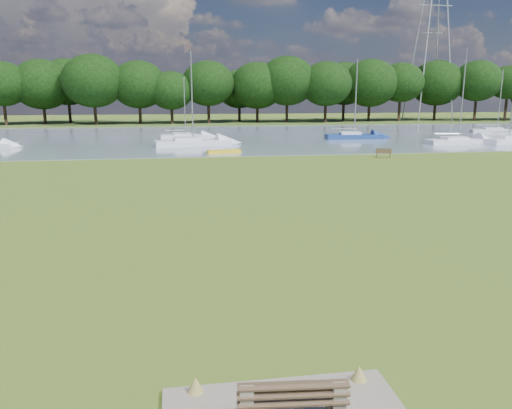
{
  "coord_description": "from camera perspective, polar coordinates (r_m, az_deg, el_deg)",
  "views": [
    {
      "loc": [
        -1.69,
        -20.86,
        5.48
      ],
      "look_at": [
        1.31,
        -2.0,
        1.17
      ],
      "focal_mm": 35.0,
      "sensor_mm": 36.0,
      "label": 1
    }
  ],
  "objects": [
    {
      "name": "ground",
      "position": [
        21.63,
        -4.28,
        -2.0
      ],
      "size": [
        220.0,
        220.0,
        0.0
      ],
      "primitive_type": "plane",
      "color": "olive"
    },
    {
      "name": "river",
      "position": [
        63.12,
        -7.55,
        7.61
      ],
      "size": [
        220.0,
        40.0,
        0.1
      ],
      "primitive_type": "cube",
      "color": "gray",
      "rests_on": "ground"
    },
    {
      "name": "far_bank",
      "position": [
        93.03,
        -8.1,
        9.2
      ],
      "size": [
        220.0,
        20.0,
        0.4
      ],
      "primitive_type": "cube",
      "color": "#4C6626",
      "rests_on": "ground"
    },
    {
      "name": "riverbank_bench",
      "position": [
        44.15,
        14.36,
        5.72
      ],
      "size": [
        1.37,
        0.84,
        0.81
      ],
      "rotation": [
        0.0,
        0.0,
        -0.37
      ],
      "color": "brown",
      "rests_on": "ground"
    },
    {
      "name": "kayak",
      "position": [
        45.85,
        -3.69,
        6.07
      ],
      "size": [
        3.17,
        1.33,
        0.31
      ],
      "primitive_type": "cube",
      "rotation": [
        0.0,
        0.0,
        0.2
      ],
      "color": "yellow",
      "rests_on": "river"
    },
    {
      "name": "pylon",
      "position": [
        103.83,
        19.78,
        20.64
      ],
      "size": [
        6.83,
        4.79,
        34.08
      ],
      "color": "#A4A7AC",
      "rests_on": "far_bank"
    },
    {
      "name": "tree_line",
      "position": [
        88.91,
        -7.39,
        13.45
      ],
      "size": [
        145.84,
        9.41,
        11.39
      ],
      "color": "black",
      "rests_on": "far_bank"
    },
    {
      "name": "sailboat_1",
      "position": [
        61.39,
        26.89,
        6.77
      ],
      "size": [
        7.25,
        4.39,
        9.72
      ],
      "rotation": [
        0.0,
        0.0,
        0.37
      ],
      "color": "white",
      "rests_on": "river"
    },
    {
      "name": "sailboat_2",
      "position": [
        76.39,
        25.78,
        7.71
      ],
      "size": [
        6.91,
        3.7,
        8.41
      ],
      "rotation": [
        0.0,
        0.0,
        -0.29
      ],
      "color": "white",
      "rests_on": "river"
    },
    {
      "name": "sailboat_4",
      "position": [
        52.67,
        -7.3,
        7.25
      ],
      "size": [
        7.97,
        3.08,
        9.45
      ],
      "rotation": [
        0.0,
        0.0,
        0.12
      ],
      "color": "white",
      "rests_on": "river"
    },
    {
      "name": "sailboat_5",
      "position": [
        58.34,
        22.1,
        6.9
      ],
      "size": [
        7.28,
        2.4,
        9.98
      ],
      "rotation": [
        0.0,
        0.0,
        0.06
      ],
      "color": "white",
      "rests_on": "river"
    },
    {
      "name": "sailboat_6",
      "position": [
        61.08,
        11.1,
        7.85
      ],
      "size": [
        6.89,
        2.38,
        9.2
      ],
      "rotation": [
        0.0,
        0.0,
        -0.07
      ],
      "color": "navy",
      "rests_on": "river"
    },
    {
      "name": "sailboat_7",
      "position": [
        61.04,
        -8.12,
        7.86
      ],
      "size": [
        5.98,
        1.98,
        7.16
      ],
      "rotation": [
        0.0,
        0.0,
        0.06
      ],
      "color": "white",
      "rests_on": "river"
    }
  ]
}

